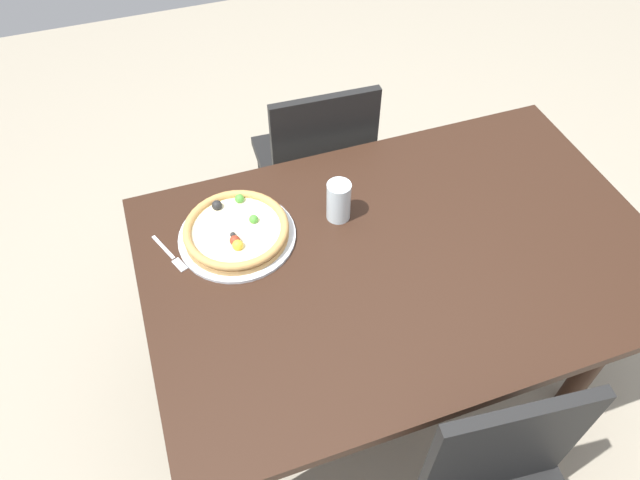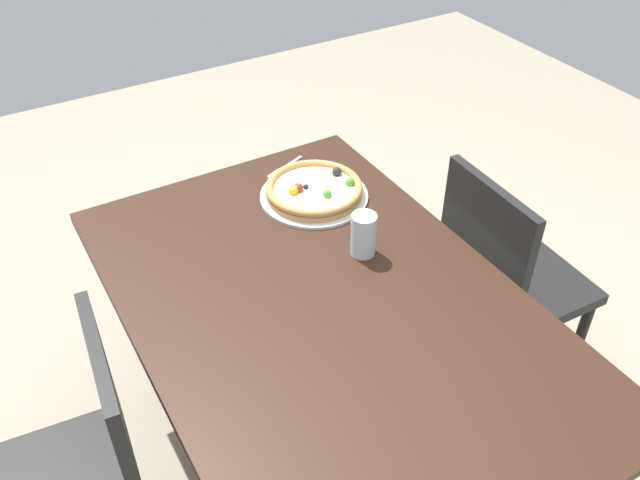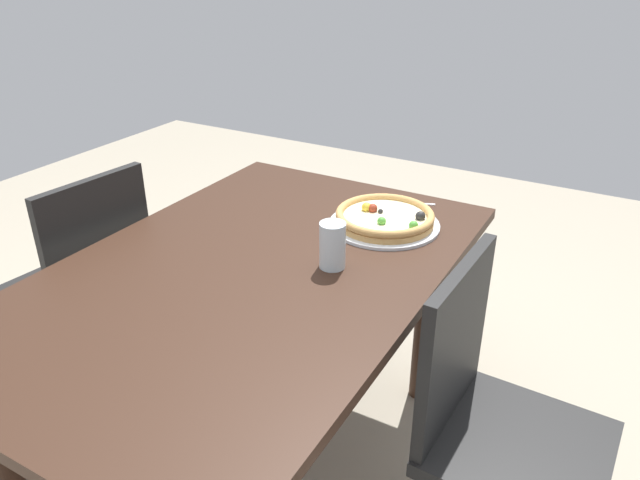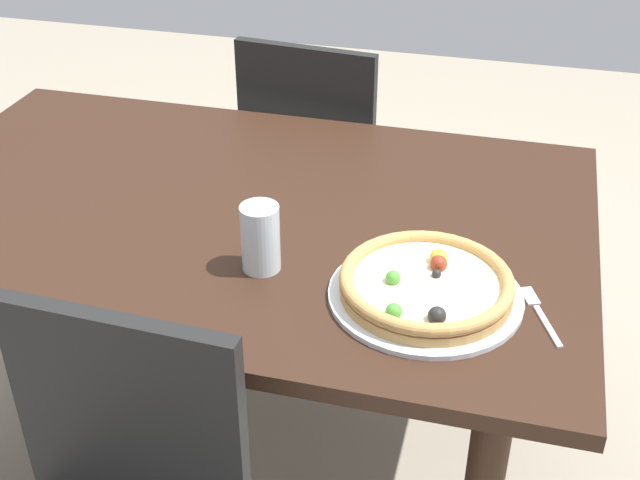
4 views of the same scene
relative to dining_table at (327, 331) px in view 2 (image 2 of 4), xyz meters
The scene contains 8 objects.
ground_plane 0.62m from the dining_table, ahead, with size 6.00×6.00×0.00m, color #9E937F.
dining_table is the anchor object (origin of this frame).
chair_near 0.70m from the dining_table, 87.36° to the right, with size 0.42×0.42×0.87m.
chair_far 0.70m from the dining_table, 89.08° to the left, with size 0.44×0.44×0.87m.
plate 0.49m from the dining_table, 25.83° to the right, with size 0.34×0.34×0.01m, color silver.
pizza 0.50m from the dining_table, 25.88° to the right, with size 0.30×0.30×0.05m.
fork 0.66m from the dining_table, 17.78° to the right, with size 0.08×0.16×0.00m.
drinking_glass 0.28m from the dining_table, 56.16° to the right, with size 0.07×0.07×0.13m, color silver.
Camera 2 is at (-1.07, 0.65, 1.93)m, focal length 37.88 mm.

